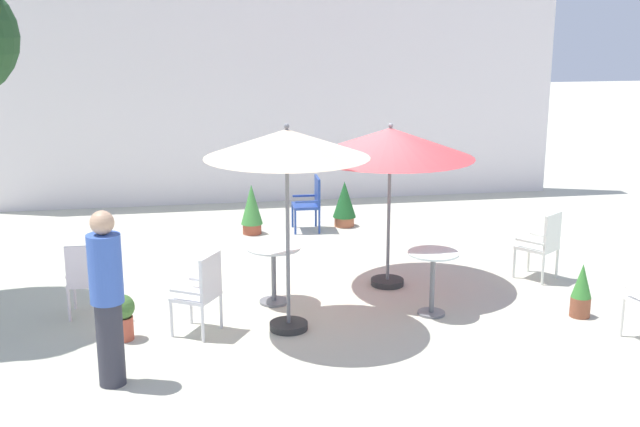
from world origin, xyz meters
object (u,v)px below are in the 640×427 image
Objects in this scene: potted_plant_3 at (252,208)px; potted_plant_1 at (344,203)px; patio_chair_4 at (543,242)px; standing_person at (107,296)px; patio_umbrella_0 at (287,146)px; cafe_table_0 at (433,272)px; patio_chair_3 at (311,200)px; patio_umbrella_1 at (390,144)px; potted_plant_2 at (123,315)px; cafe_table_1 at (274,264)px; potted_plant_0 at (581,291)px; patio_chair_0 at (202,289)px; patio_chair_1 at (88,276)px.

potted_plant_1 is at bearing 7.67° from potted_plant_3.
patio_chair_4 is 0.54× the size of standing_person.
patio_chair_4 is (3.62, 1.16, -1.59)m from patio_umbrella_0.
patio_chair_3 reaches higher than cafe_table_0.
patio_umbrella_1 is 3.93m from potted_plant_2.
cafe_table_0 is 3.62m from potted_plant_2.
patio_umbrella_1 is at bearing -78.91° from patio_chair_3.
potted_plant_3 is at bearing 70.81° from standing_person.
patio_chair_3 reaches higher than cafe_table_1.
potted_plant_3 is (-1.81, 3.99, -0.11)m from cafe_table_0.
patio_chair_3 is at bearing 62.01° from standing_person.
patio_chair_4 is at bearing 17.76° from patio_umbrella_0.
patio_chair_4 reaches higher than patio_chair_3.
patio_umbrella_1 is 3.30× the size of potted_plant_0.
patio_umbrella_0 reaches higher than potted_plant_3.
patio_umbrella_1 is 2.78× the size of cafe_table_0.
potted_plant_2 is 0.63× the size of potted_plant_3.
cafe_table_0 reaches higher than potted_plant_1.
patio_chair_0 is (-2.72, -0.13, -0.00)m from cafe_table_0.
patio_umbrella_1 is 1.24× the size of standing_person.
patio_chair_4 is (2.12, -0.14, -1.37)m from patio_umbrella_1.
potted_plant_2 is 0.30× the size of standing_person.
potted_plant_3 reaches higher than cafe_table_1.
potted_plant_1 is at bearing 89.31° from patio_umbrella_1.
patio_umbrella_0 reaches higher than cafe_table_1.
patio_umbrella_1 is 2.97× the size of cafe_table_1.
cafe_table_0 is at bearing 167.96° from potted_plant_0.
patio_chair_3 is 5.10m from potted_plant_0.
patio_chair_1 is 0.91m from potted_plant_2.
patio_umbrella_0 is 4.60m from patio_chair_3.
patio_chair_1 reaches higher than patio_chair_3.
patio_chair_0 is 0.99× the size of patio_chair_4.
cafe_table_0 is 1.78m from potted_plant_0.
potted_plant_0 is at bearing -66.93° from potted_plant_1.
potted_plant_0 is at bearing -12.04° from cafe_table_0.
patio_chair_1 is 0.52× the size of standing_person.
standing_person reaches higher than patio_chair_3.
cafe_table_1 is 2.22m from patio_chair_1.
potted_plant_2 is at bearing -123.55° from patio_chair_3.
cafe_table_0 is 4.21m from potted_plant_1.
potted_plant_3 is at bearing 89.79° from cafe_table_1.
potted_plant_0 is 0.85× the size of potted_plant_1.
potted_plant_0 is 5.34m from potted_plant_2.
cafe_table_1 is at bearing -165.14° from patio_umbrella_1.
patio_umbrella_0 is at bearing -162.24° from patio_chair_4.
cafe_table_0 is 4.12m from patio_chair_3.
cafe_table_0 is 2.11m from patio_chair_4.
cafe_table_0 is 4.38m from potted_plant_3.
patio_chair_1 is at bearing 150.34° from patio_chair_0.
potted_plant_1 is 6.46m from standing_person.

